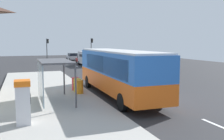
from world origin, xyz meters
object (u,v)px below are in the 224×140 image
at_px(recycling_bin_red, 75,84).
at_px(bus_shelter, 49,70).
at_px(ticket_machine, 23,102).
at_px(recycling_bin_yellow, 77,85).
at_px(traffic_light_near_side, 92,46).
at_px(bus, 117,70).
at_px(sedan_far, 72,57).
at_px(recycling_bin_orange, 80,87).
at_px(traffic_light_far_side, 47,46).
at_px(sedan_near, 83,59).
at_px(white_van, 88,58).

xyz_separation_m(recycling_bin_red, bus_shelter, (-2.21, -3.22, 1.44)).
relative_size(ticket_machine, recycling_bin_yellow, 2.04).
bearing_deg(traffic_light_near_side, bus, -102.58).
distance_m(sedan_far, ticket_machine, 41.93).
xyz_separation_m(bus, traffic_light_near_side, (7.22, 32.34, 1.26)).
height_order(ticket_machine, recycling_bin_red, ticket_machine).
bearing_deg(bus, recycling_bin_orange, 160.15).
xyz_separation_m(ticket_machine, traffic_light_far_side, (4.88, 37.82, 1.85)).
height_order(traffic_light_near_side, traffic_light_far_side, traffic_light_near_side).
relative_size(sedan_near, recycling_bin_yellow, 4.73).
relative_size(sedan_near, traffic_light_near_side, 0.97).
bearing_deg(ticket_machine, white_van, 69.68).
bearing_deg(recycling_bin_yellow, ticket_machine, -121.03).
relative_size(sedan_far, ticket_machine, 2.29).
xyz_separation_m(sedan_near, recycling_bin_orange, (-6.50, -26.02, -0.14)).
xyz_separation_m(traffic_light_near_side, traffic_light_far_side, (-8.60, 0.80, -0.07)).
xyz_separation_m(ticket_machine, recycling_bin_red, (3.77, 6.98, -0.52)).
relative_size(bus, recycling_bin_orange, 11.62).
distance_m(recycling_bin_orange, traffic_light_near_side, 33.00).
relative_size(sedan_near, recycling_bin_orange, 4.73).
relative_size(white_van, traffic_light_far_side, 1.17).
distance_m(ticket_machine, traffic_light_far_side, 38.18).
bearing_deg(traffic_light_far_side, ticket_machine, -97.35).
distance_m(sedan_far, traffic_light_far_side, 6.49).
bearing_deg(traffic_light_near_side, recycling_bin_red, -107.90).
bearing_deg(sedan_far, recycling_bin_yellow, -100.71).
distance_m(ticket_machine, recycling_bin_red, 7.95).
bearing_deg(recycling_bin_orange, white_van, 73.71).
bearing_deg(bus, recycling_bin_red, 137.27).
xyz_separation_m(recycling_bin_red, traffic_light_near_side, (9.70, 30.04, 2.44)).
relative_size(recycling_bin_yellow, bus_shelter, 0.24).
distance_m(sedan_near, recycling_bin_red, 25.46).
bearing_deg(traffic_light_near_side, sedan_near, -120.60).
relative_size(recycling_bin_orange, recycling_bin_yellow, 1.00).
xyz_separation_m(bus, recycling_bin_orange, (-2.49, 0.90, -1.19)).
height_order(bus, traffic_light_near_side, traffic_light_near_side).
height_order(bus, traffic_light_far_side, traffic_light_far_side).
height_order(sedan_near, traffic_light_far_side, traffic_light_far_side).
bearing_deg(ticket_machine, recycling_bin_yellow, 58.97).
distance_m(sedan_near, recycling_bin_yellow, 26.14).
xyz_separation_m(recycling_bin_orange, recycling_bin_yellow, (0.00, 0.70, 0.00)).
bearing_deg(traffic_light_far_side, recycling_bin_red, -92.05).
xyz_separation_m(traffic_light_near_side, bus_shelter, (-11.92, -33.27, -1.00)).
height_order(recycling_bin_red, traffic_light_far_side, traffic_light_far_side).
bearing_deg(recycling_bin_red, white_van, 72.66).
bearing_deg(bus_shelter, sedan_far, 76.71).
distance_m(bus, white_van, 23.13).
xyz_separation_m(white_van, ticket_machine, (-10.17, -27.47, -0.17)).
height_order(recycling_bin_yellow, traffic_light_near_side, traffic_light_near_side).
height_order(recycling_bin_orange, recycling_bin_yellow, same).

